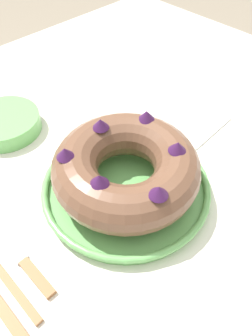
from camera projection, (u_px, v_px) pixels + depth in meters
name	position (u px, v px, depth m)	size (l,w,h in m)	color
ground_plane	(117.00, 326.00, 1.15)	(8.00, 8.00, 0.00)	gray
dining_table	(111.00, 218.00, 0.65)	(1.48, 1.27, 0.75)	silver
serving_dish	(126.00, 187.00, 0.59)	(0.30, 0.30, 0.02)	#6BB760
bundt_cake	(126.00, 168.00, 0.55)	(0.25, 0.25, 0.09)	brown
cake_knife	(24.00, 262.00, 0.50)	(0.02, 0.17, 0.01)	#936038
side_bowl	(5.00, 123.00, 0.70)	(0.15, 0.15, 0.03)	#6BB760
napkin	(196.00, 124.00, 0.73)	(0.14, 0.10, 0.00)	white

